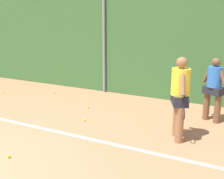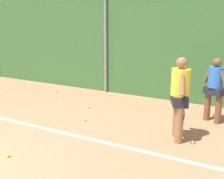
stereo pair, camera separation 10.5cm
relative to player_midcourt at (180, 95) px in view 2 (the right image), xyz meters
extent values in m
plane|color=#B2704C|center=(-3.47, -1.62, -1.07)|extent=(30.56, 30.56, 0.00)
cube|color=#386633|center=(-3.47, 3.04, 0.64)|extent=(19.86, 0.25, 3.43)
cylinder|color=gray|center=(-3.47, 2.87, 0.77)|extent=(0.10, 0.10, 3.69)
cube|color=white|center=(-3.47, -0.94, -1.07)|extent=(14.51, 0.10, 0.01)
cylinder|color=#8C603D|center=(-0.07, 0.17, -0.65)|extent=(0.19, 0.19, 0.84)
cylinder|color=#8C603D|center=(0.07, -0.17, -0.65)|extent=(0.19, 0.19, 0.84)
cube|color=#23232D|center=(0.00, 0.00, -0.12)|extent=(0.52, 0.64, 0.22)
cylinder|color=yellow|center=(0.00, 0.00, 0.29)|extent=(0.41, 0.41, 0.60)
sphere|color=#8C603D|center=(0.00, 0.00, 0.72)|extent=(0.24, 0.24, 0.24)
cylinder|color=#8C603D|center=(-0.09, 0.22, 0.33)|extent=(0.20, 0.32, 0.57)
cylinder|color=#8C603D|center=(0.09, -0.21, 0.33)|extent=(0.20, 0.32, 0.57)
cylinder|color=black|center=(0.17, -0.27, -0.06)|extent=(0.03, 0.03, 0.28)
torus|color=#26262B|center=(0.17, -0.27, -0.33)|extent=(0.13, 0.27, 0.28)
cylinder|color=brown|center=(0.67, 1.47, -0.69)|extent=(0.17, 0.17, 0.75)
cylinder|color=brown|center=(0.37, 1.62, -0.69)|extent=(0.17, 0.17, 0.75)
cube|color=#23232D|center=(0.52, 1.55, -0.22)|extent=(0.58, 0.48, 0.20)
cylinder|color=blue|center=(0.52, 1.55, 0.15)|extent=(0.37, 0.37, 0.54)
sphere|color=brown|center=(0.52, 1.55, 0.54)|extent=(0.22, 0.22, 0.22)
cylinder|color=brown|center=(0.71, 1.45, 0.19)|extent=(0.29, 0.19, 0.51)
cylinder|color=brown|center=(0.33, 1.64, 0.19)|extent=(0.29, 0.19, 0.51)
sphere|color=#CCDB33|center=(-2.53, -0.03, -1.04)|extent=(0.07, 0.07, 0.07)
sphere|color=#CCDB33|center=(-3.03, 0.98, -1.04)|extent=(0.07, 0.07, 0.07)
sphere|color=#CCDB33|center=(-2.80, -2.44, -1.04)|extent=(0.07, 0.07, 0.07)
sphere|color=#CCDB33|center=(-5.05, 1.90, -1.04)|extent=(0.07, 0.07, 0.07)
sphere|color=#CCDB33|center=(-6.77, 1.10, -1.04)|extent=(0.07, 0.07, 0.07)
camera|label=1|loc=(1.41, -6.14, 1.73)|focal=45.70mm
camera|label=2|loc=(1.50, -6.09, 1.73)|focal=45.70mm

